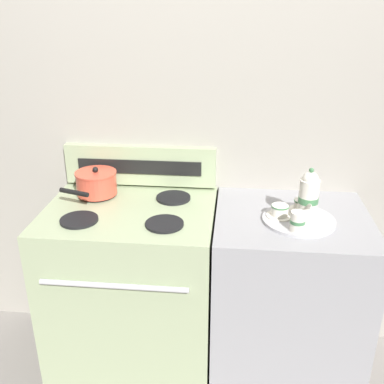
{
  "coord_description": "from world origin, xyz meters",
  "views": [
    {
      "loc": [
        0.13,
        -1.83,
        1.79
      ],
      "look_at": [
        -0.06,
        0.05,
        0.97
      ],
      "focal_mm": 42.0,
      "sensor_mm": 36.0,
      "label": 1
    }
  ],
  "objects": [
    {
      "name": "control_panel",
      "position": [
        -0.35,
        0.28,
        1.01
      ],
      "size": [
        0.77,
        0.05,
        0.2
      ],
      "color": "#9EAD84",
      "rests_on": "stove"
    },
    {
      "name": "ground_plane",
      "position": [
        0.0,
        0.0,
        0.0
      ],
      "size": [
        6.0,
        6.0,
        0.0
      ],
      "primitive_type": "plane",
      "color": "gray"
    },
    {
      "name": "teapot",
      "position": [
        0.44,
        -0.08,
        1.02
      ],
      "size": [
        0.08,
        0.14,
        0.25
      ],
      "color": "white",
      "rests_on": "serving_tray"
    },
    {
      "name": "creamer_jug",
      "position": [
        0.39,
        -0.16,
        0.95
      ],
      "size": [
        0.06,
        0.06,
        0.08
      ],
      "color": "white",
      "rests_on": "serving_tray"
    },
    {
      "name": "serving_tray",
      "position": [
        0.42,
        -0.04,
        0.9
      ],
      "size": [
        0.32,
        0.32,
        0.01
      ],
      "color": "#B2B2B7",
      "rests_on": "side_counter"
    },
    {
      "name": "wall_back",
      "position": [
        0.0,
        0.33,
        1.1
      ],
      "size": [
        6.0,
        0.05,
        2.2
      ],
      "color": "#9E998E",
      "rests_on": "ground"
    },
    {
      "name": "side_counter",
      "position": [
        0.4,
        0.0,
        0.45
      ],
      "size": [
        0.69,
        0.61,
        0.89
      ],
      "color": "#939399",
      "rests_on": "ground"
    },
    {
      "name": "teacup_right",
      "position": [
        0.44,
        0.04,
        0.93
      ],
      "size": [
        0.12,
        0.12,
        0.05
      ],
      "color": "white",
      "rests_on": "serving_tray"
    },
    {
      "name": "saucepan",
      "position": [
        -0.54,
        0.14,
        0.96
      ],
      "size": [
        0.23,
        0.3,
        0.14
      ],
      "color": "#D14C38",
      "rests_on": "stove"
    },
    {
      "name": "teacup_left",
      "position": [
        0.33,
        -0.03,
        0.93
      ],
      "size": [
        0.12,
        0.12,
        0.05
      ],
      "color": "white",
      "rests_on": "serving_tray"
    },
    {
      "name": "stove",
      "position": [
        -0.35,
        -0.0,
        0.45
      ],
      "size": [
        0.79,
        0.64,
        0.91
      ],
      "color": "#9EAD84",
      "rests_on": "ground"
    }
  ]
}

